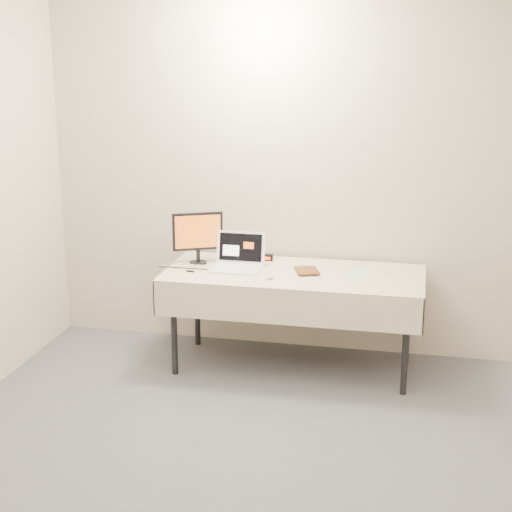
% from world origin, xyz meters
% --- Properties ---
extents(back_wall, '(4.00, 0.10, 2.70)m').
position_xyz_m(back_wall, '(0.00, 2.50, 1.35)').
color(back_wall, beige).
rests_on(back_wall, ground).
extents(table, '(1.86, 0.81, 0.74)m').
position_xyz_m(table, '(0.00, 2.05, 0.68)').
color(table, black).
rests_on(table, ground).
extents(laptop, '(0.37, 0.31, 0.25)m').
position_xyz_m(laptop, '(-0.42, 2.07, 0.80)').
color(laptop, white).
rests_on(laptop, table).
extents(monitor, '(0.35, 0.18, 0.39)m').
position_xyz_m(monitor, '(-0.74, 2.13, 0.96)').
color(monitor, black).
rests_on(monitor, table).
extents(book, '(0.15, 0.07, 0.21)m').
position_xyz_m(book, '(0.02, 2.04, 0.84)').
color(book, '#95511B').
rests_on(book, table).
extents(alarm_clock, '(0.11, 0.05, 0.05)m').
position_xyz_m(alarm_clock, '(-0.26, 2.32, 0.76)').
color(alarm_clock, black).
rests_on(alarm_clock, table).
extents(clicker, '(0.07, 0.10, 0.02)m').
position_xyz_m(clicker, '(-0.14, 1.85, 0.75)').
color(clicker, '#B7B7B9').
rests_on(clicker, table).
extents(paper_form, '(0.16, 0.32, 0.00)m').
position_xyz_m(paper_form, '(0.47, 2.11, 0.74)').
color(paper_form, '#AED4A8').
rests_on(paper_form, table).
extents(usb_dongle, '(0.06, 0.03, 0.01)m').
position_xyz_m(usb_dongle, '(-0.73, 1.90, 0.74)').
color(usb_dongle, black).
rests_on(usb_dongle, table).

